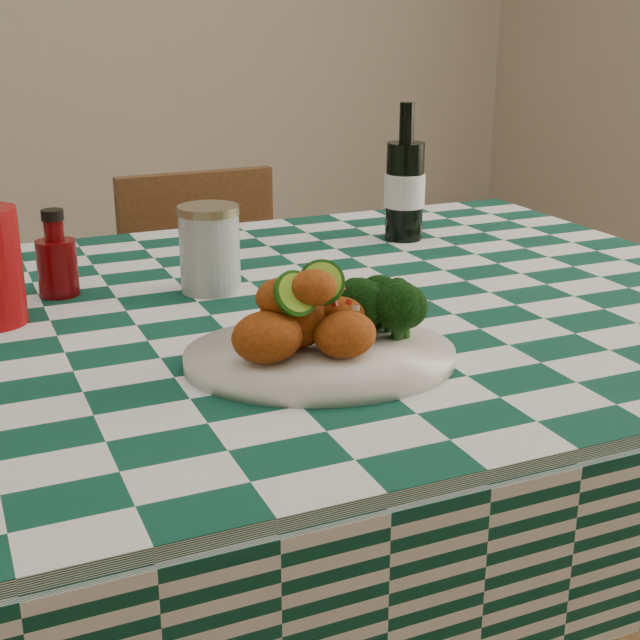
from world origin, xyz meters
name	(u,v)px	position (x,y,z in m)	size (l,w,h in m)	color
dining_table	(221,560)	(0.00, 0.00, 0.39)	(1.66, 1.06, 0.79)	#0E4130
plate	(320,357)	(0.07, -0.22, 0.80)	(0.32, 0.25, 0.02)	silver
fried_chicken_pile	(310,311)	(0.05, -0.22, 0.85)	(0.15, 0.11, 0.10)	#A74210
broccoli_side	(384,310)	(0.16, -0.21, 0.84)	(0.09, 0.09, 0.07)	black
ketchup_bottle	(56,253)	(-0.18, 0.18, 0.85)	(0.06, 0.06, 0.13)	#5E0406
mason_jar	(210,249)	(0.03, 0.11, 0.85)	(0.09, 0.09, 0.13)	#B2BCBA
beer_bottle	(405,172)	(0.45, 0.28, 0.91)	(0.07, 0.07, 0.24)	black
wooden_chair_right	(225,361)	(0.24, 0.73, 0.41)	(0.38, 0.39, 0.82)	#472814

